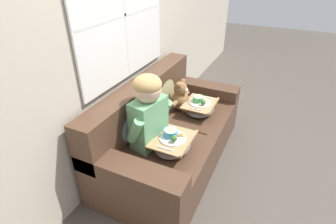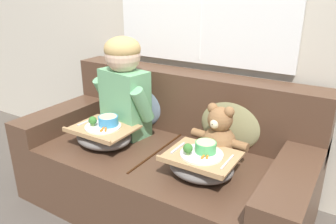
{
  "view_description": "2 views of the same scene",
  "coord_description": "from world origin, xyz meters",
  "views": [
    {
      "loc": [
        -2.03,
        -0.9,
        1.93
      ],
      "look_at": [
        -0.03,
        0.05,
        0.61
      ],
      "focal_mm": 28.0,
      "sensor_mm": 36.0,
      "label": 1
    },
    {
      "loc": [
        1.03,
        -1.58,
        1.42
      ],
      "look_at": [
        -0.02,
        0.12,
        0.65
      ],
      "focal_mm": 35.0,
      "sensor_mm": 36.0,
      "label": 2
    }
  ],
  "objects": [
    {
      "name": "lap_tray_teddy",
      "position": [
        0.36,
        -0.15,
        0.51
      ],
      "size": [
        0.38,
        0.32,
        0.2
      ],
      "color": "slate",
      "rests_on": "teddy_bear"
    },
    {
      "name": "teddy_bear",
      "position": [
        0.36,
        0.08,
        0.58
      ],
      "size": [
        0.37,
        0.26,
        0.34
      ],
      "color": "brown",
      "rests_on": "couch"
    },
    {
      "name": "wall_back_with_window",
      "position": [
        0.0,
        0.54,
        1.31
      ],
      "size": [
        8.0,
        0.08,
        2.6
      ],
      "color": "beige",
      "rests_on": "ground_plane"
    },
    {
      "name": "ground_plane",
      "position": [
        0.0,
        0.0,
        0.0
      ],
      "size": [
        14.0,
        14.0,
        0.0
      ],
      "primitive_type": "plane",
      "color": "#4C443D"
    },
    {
      "name": "lap_tray_child",
      "position": [
        -0.36,
        -0.15,
        0.51
      ],
      "size": [
        0.4,
        0.33,
        0.2
      ],
      "color": "slate",
      "rests_on": "child_figure"
    },
    {
      "name": "throw_pillow_behind_teddy",
      "position": [
        0.36,
        0.28,
        0.63
      ],
      "size": [
        0.43,
        0.21,
        0.44
      ],
      "color": "#898456",
      "rests_on": "couch"
    },
    {
      "name": "throw_pillow_behind_child",
      "position": [
        -0.36,
        0.28,
        0.63
      ],
      "size": [
        0.41,
        0.2,
        0.42
      ],
      "color": "slate",
      "rests_on": "couch"
    },
    {
      "name": "child_figure",
      "position": [
        -0.36,
        0.08,
        0.81
      ],
      "size": [
        0.5,
        0.27,
        0.68
      ],
      "color": "#66A370",
      "rests_on": "couch"
    },
    {
      "name": "couch",
      "position": [
        0.0,
        0.06,
        0.31
      ],
      "size": [
        1.86,
        0.93,
        0.87
      ],
      "color": "#4C3323",
      "rests_on": "ground_plane"
    }
  ]
}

